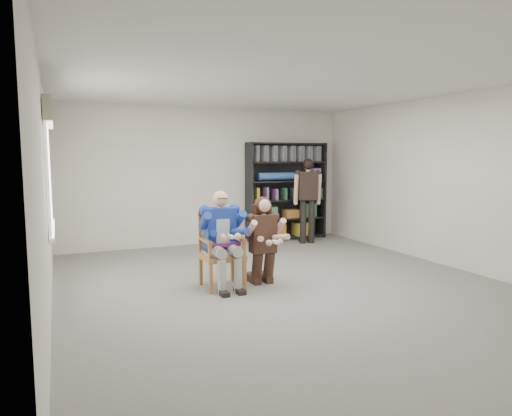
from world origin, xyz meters
name	(u,v)px	position (x,y,z in m)	size (l,w,h in m)	color
room_shell	(287,186)	(0.00, 0.00, 1.40)	(6.00, 7.00, 2.80)	white
floor	(286,286)	(0.00, 0.00, 0.00)	(6.00, 7.00, 0.01)	slate
window_left	(50,170)	(-2.95, 1.00, 1.63)	(0.16, 2.00, 1.75)	silver
armchair	(222,250)	(-0.83, 0.33, 0.52)	(0.60, 0.58, 1.04)	#A96838
seated_man	(222,239)	(-0.83, 0.33, 0.68)	(0.58, 0.81, 1.35)	#1A4693
kneeling_woman	(264,241)	(-0.25, 0.21, 0.62)	(0.52, 0.83, 1.24)	#351E1A
bookshelf	(287,191)	(1.70, 3.28, 1.05)	(1.80, 0.38, 2.10)	black
standing_man	(308,201)	(1.87, 2.66, 0.88)	(0.54, 0.30, 1.75)	black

